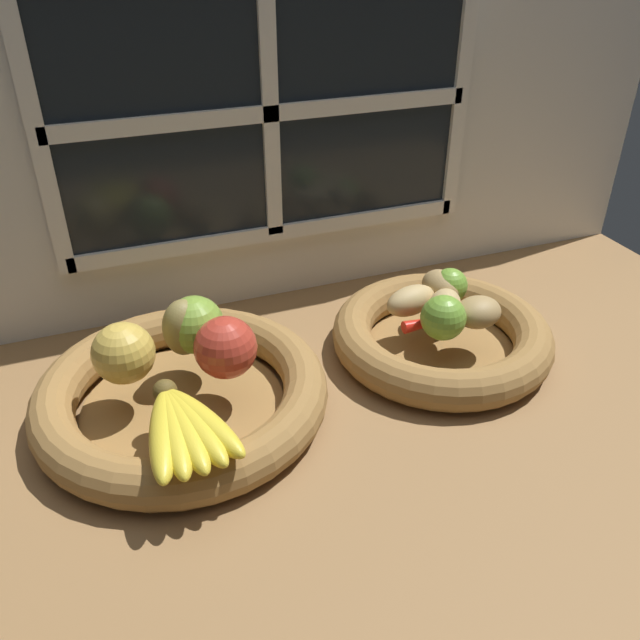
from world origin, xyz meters
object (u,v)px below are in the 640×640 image
at_px(potato_large, 445,305).
at_px(pear_brown, 184,327).
at_px(apple_golden_left, 124,353).
at_px(potato_small, 479,313).
at_px(banana_bunch_front, 183,428).
at_px(lime_near, 443,318).
at_px(fruit_bowl_right, 441,336).
at_px(apple_green_back, 195,325).
at_px(potato_oblong, 411,301).
at_px(chili_pepper, 438,320).
at_px(potato_back, 441,286).
at_px(lime_far, 450,285).
at_px(fruit_bowl_left, 182,394).
at_px(apple_red_right, 226,348).

bearing_deg(potato_large, pear_brown, 172.60).
xyz_separation_m(apple_golden_left, potato_small, (0.48, -0.05, -0.02)).
height_order(pear_brown, banana_bunch_front, pear_brown).
distance_m(potato_large, lime_near, 0.05).
xyz_separation_m(banana_bunch_front, potato_small, (0.44, 0.09, 0.01)).
bearing_deg(potato_large, fruit_bowl_right, -90.00).
bearing_deg(apple_green_back, pear_brown, -172.47).
xyz_separation_m(apple_golden_left, potato_oblong, (0.41, 0.01, -0.02)).
bearing_deg(potato_oblong, potato_small, -41.42).
bearing_deg(chili_pepper, banana_bunch_front, -164.35).
height_order(banana_bunch_front, potato_back, potato_back).
distance_m(apple_green_back, lime_far, 0.38).
distance_m(apple_golden_left, potato_small, 0.48).
xyz_separation_m(lime_far, chili_pepper, (-0.05, -0.06, -0.02)).
bearing_deg(fruit_bowl_right, potato_large, 90.00).
bearing_deg(potato_small, fruit_bowl_left, 175.29).
height_order(apple_red_right, potato_oblong, apple_red_right).
xyz_separation_m(fruit_bowl_right, apple_green_back, (-0.35, 0.05, 0.07)).
distance_m(fruit_bowl_left, potato_back, 0.41).
height_order(fruit_bowl_left, pear_brown, pear_brown).
bearing_deg(lime_far, potato_oblong, -170.75).
xyz_separation_m(potato_oblong, chili_pepper, (0.02, -0.04, -0.01)).
xyz_separation_m(potato_small, chili_pepper, (-0.05, 0.02, -0.01)).
distance_m(potato_large, chili_pepper, 0.03).
distance_m(apple_golden_left, potato_oblong, 0.41).
bearing_deg(potato_small, potato_back, 98.97).
relative_size(apple_green_back, potato_oblong, 0.94).
distance_m(banana_bunch_front, lime_far, 0.46).
relative_size(fruit_bowl_left, apple_red_right, 4.77).
bearing_deg(lime_near, chili_pepper, 68.61).
bearing_deg(fruit_bowl_left, lime_near, -6.70).
bearing_deg(potato_small, potato_oblong, 138.58).
distance_m(pear_brown, chili_pepper, 0.36).
xyz_separation_m(fruit_bowl_left, apple_golden_left, (-0.06, 0.02, 0.07)).
distance_m(banana_bunch_front, potato_oblong, 0.39).
bearing_deg(chili_pepper, potato_oblong, 116.07).
bearing_deg(lime_near, apple_red_right, 175.47).
distance_m(apple_golden_left, apple_red_right, 0.13).
bearing_deg(apple_golden_left, potato_back, 3.87).
relative_size(fruit_bowl_right, lime_far, 6.13).
bearing_deg(lime_near, apple_green_back, 164.19).
bearing_deg(pear_brown, fruit_bowl_right, -7.40).
distance_m(apple_golden_left, potato_back, 0.47).
bearing_deg(potato_back, apple_golden_left, -176.13).
xyz_separation_m(apple_red_right, chili_pepper, (0.31, 0.00, -0.03)).
distance_m(fruit_bowl_right, apple_red_right, 0.33).
distance_m(apple_red_right, lime_far, 0.36).
height_order(potato_small, lime_near, lime_near).
xyz_separation_m(pear_brown, lime_far, (0.40, -0.01, -0.01)).
distance_m(fruit_bowl_left, potato_oblong, 0.35).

